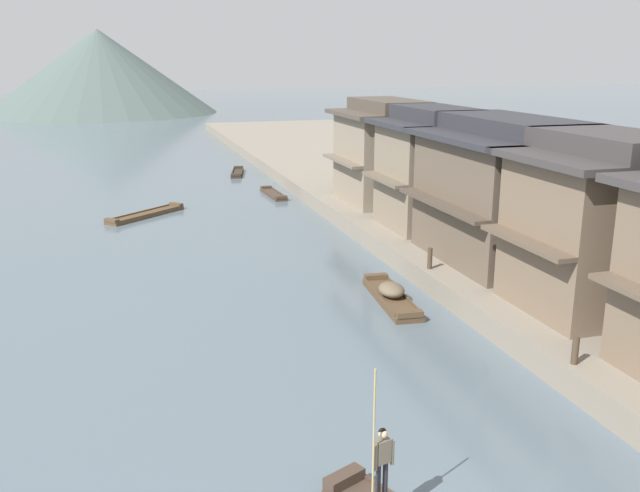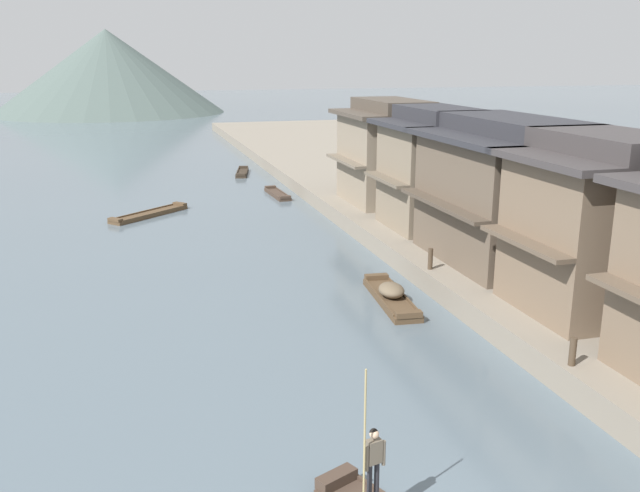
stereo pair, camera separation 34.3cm
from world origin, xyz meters
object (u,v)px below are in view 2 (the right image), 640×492
boatman_person (373,455)px  boat_moored_second (149,214)px  boat_moored_nearest (277,194)px  mooring_post_dock_near (573,352)px  house_waterfront_second (605,225)px  boat_moored_third (242,173)px  mooring_post_dock_mid (430,259)px  house_waterfront_narrow (437,169)px  boat_moored_far (391,296)px  house_waterfront_tall (509,192)px  house_waterfront_far (390,152)px

boatman_person → boat_moored_second: (-3.28, 31.05, -1.44)m
boat_moored_nearest → mooring_post_dock_near: bearing=-86.8°
boat_moored_second → house_waterfront_second: size_ratio=0.73×
boat_moored_third → mooring_post_dock_near: mooring_post_dock_near is taller
boatman_person → mooring_post_dock_mid: 15.44m
house_waterfront_narrow → mooring_post_dock_near: (-3.39, -16.61, -2.59)m
boat_moored_third → house_waterfront_second: (6.35, -37.41, 3.78)m
boatman_person → mooring_post_dock_near: size_ratio=3.60×
mooring_post_dock_near → mooring_post_dock_mid: mooring_post_dock_mid is taller
house_waterfront_narrow → boat_moored_far: bearing=-124.7°
house_waterfront_second → mooring_post_dock_mid: bearing=122.8°
house_waterfront_tall → house_waterfront_far: 13.08m
boatman_person → house_waterfront_second: bearing=34.5°
house_waterfront_far → mooring_post_dock_near: (-3.49, -23.29, -2.58)m
boat_moored_second → house_waterfront_far: house_waterfront_far is taller
boat_moored_nearest → house_waterfront_narrow: house_waterfront_narrow is taller
boat_moored_second → house_waterfront_far: (14.23, -3.94, 3.79)m
house_waterfront_tall → mooring_post_dock_mid: 4.59m
boat_moored_nearest → boat_moored_third: bearing=94.8°
boat_moored_nearest → boat_moored_second: (-8.97, -4.14, -0.00)m
boatman_person → boat_moored_third: 45.40m
mooring_post_dock_near → house_waterfront_second: bearing=46.0°
mooring_post_dock_near → mooring_post_dock_mid: bearing=90.0°
boat_moored_far → boat_moored_nearest: bearing=89.2°
boat_moored_second → house_waterfront_narrow: size_ratio=0.80×
boatman_person → boat_moored_nearest: 35.68m
boat_moored_nearest → boat_moored_far: (-0.34, -22.69, 0.14)m
boat_moored_nearest → house_waterfront_far: (5.26, -8.08, 3.78)m
boat_moored_far → house_waterfront_narrow: (5.49, 7.93, 3.65)m
house_waterfront_far → mooring_post_dock_mid: house_waterfront_far is taller
house_waterfront_second → mooring_post_dock_mid: size_ratio=7.45×
house_waterfront_narrow → boat_moored_nearest: bearing=109.3°
house_waterfront_tall → mooring_post_dock_near: bearing=-110.3°
mooring_post_dock_near → boatman_person: bearing=-152.9°
boat_moored_nearest → house_waterfront_far: house_waterfront_far is taller
boat_moored_nearest → boat_moored_third: size_ratio=1.00×
boatman_person → boat_moored_third: (4.85, 45.11, -1.43)m
house_waterfront_tall → house_waterfront_far: (-0.30, 13.08, 0.01)m
boat_moored_far → house_waterfront_second: 8.40m
boat_moored_nearest → mooring_post_dock_mid: mooring_post_dock_mid is taller
boat_moored_third → boatman_person: bearing=-96.1°
mooring_post_dock_mid → boat_moored_nearest: bearing=94.7°
boat_moored_nearest → mooring_post_dock_near: size_ratio=5.13×
boat_moored_far → house_waterfront_second: size_ratio=0.74×
boatman_person → boat_moored_third: boatman_person is taller
boat_moored_second → house_waterfront_tall: house_waterfront_tall is taller
boat_moored_third → house_waterfront_second: house_waterfront_second is taller
boat_moored_second → mooring_post_dock_near: size_ratio=5.83×
boat_moored_far → mooring_post_dock_near: (2.10, -8.68, 1.06)m
boat_moored_third → house_waterfront_narrow: size_ratio=0.70×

